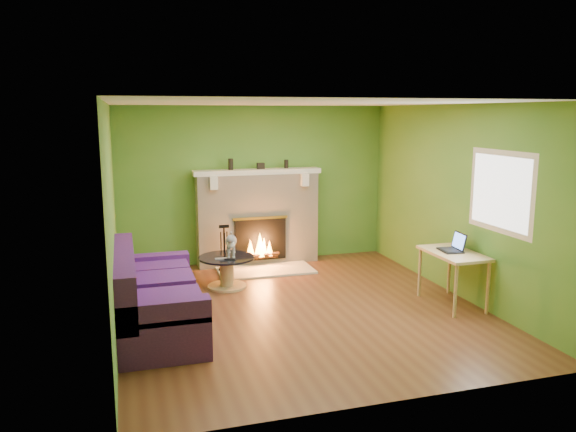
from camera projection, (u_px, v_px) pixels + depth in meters
name	position (u px, v px, depth m)	size (l,w,h in m)	color
floor	(300.00, 308.00, 7.24)	(5.00, 5.00, 0.00)	#5D2F1A
ceiling	(301.00, 103.00, 6.77)	(5.00, 5.00, 0.00)	white
wall_back	(255.00, 185.00, 9.36)	(5.00, 5.00, 0.00)	#448029
wall_front	(392.00, 258.00, 4.65)	(5.00, 5.00, 0.00)	#448029
wall_left	(112.00, 219.00, 6.38)	(5.00, 5.00, 0.00)	#448029
wall_right	(458.00, 201.00, 7.63)	(5.00, 5.00, 0.00)	#448029
window_frame	(501.00, 192.00, 6.73)	(1.20, 1.20, 0.00)	silver
window_pane	(500.00, 192.00, 6.73)	(1.06, 1.06, 0.00)	white
fireplace	(258.00, 218.00, 9.28)	(2.10, 0.46, 1.58)	beige
hearth	(266.00, 270.00, 8.93)	(1.50, 0.75, 0.03)	beige
mantel	(258.00, 172.00, 9.12)	(2.10, 0.28, 0.08)	silver
sofa	(152.00, 299.00, 6.47)	(0.95, 2.11, 0.95)	#3F185D
coffee_table	(227.00, 270.00, 8.07)	(0.80, 0.80, 0.45)	tan
desk	(453.00, 258.00, 7.27)	(0.56, 0.96, 0.71)	tan
cat	(231.00, 244.00, 8.07)	(0.21, 0.57, 0.35)	slate
remote_silver	(221.00, 259.00, 7.89)	(0.17, 0.04, 0.02)	gray
remote_black	(230.00, 259.00, 7.87)	(0.16, 0.04, 0.02)	black
laptop	(451.00, 242.00, 7.27)	(0.28, 0.32, 0.24)	black
fire_tools	(224.00, 247.00, 8.83)	(0.20, 0.20, 0.73)	black
mantel_vase_left	(231.00, 164.00, 9.01)	(0.08, 0.08, 0.18)	black
mantel_vase_right	(286.00, 164.00, 9.27)	(0.07, 0.07, 0.14)	black
mantel_box	(261.00, 166.00, 9.15)	(0.12, 0.08, 0.10)	black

